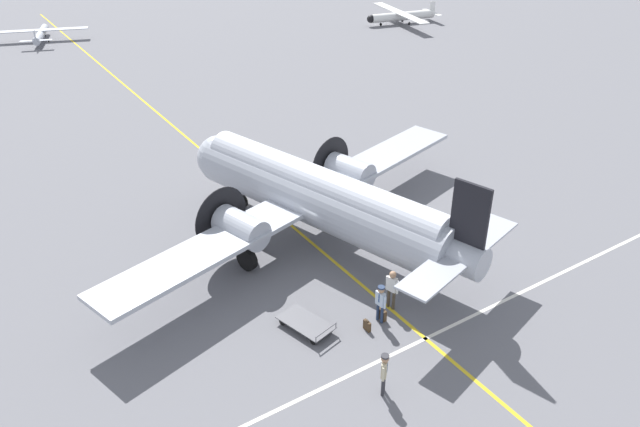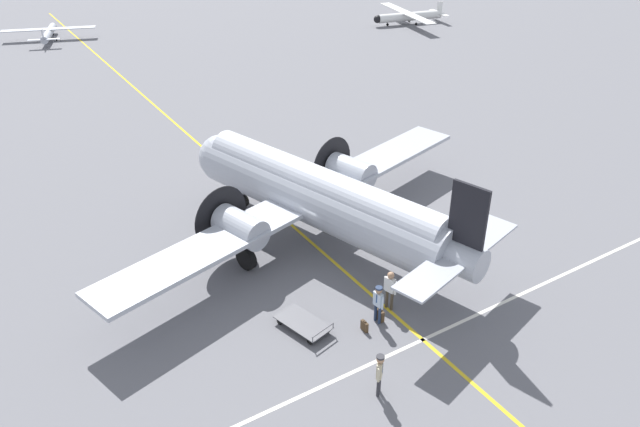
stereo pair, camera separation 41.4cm
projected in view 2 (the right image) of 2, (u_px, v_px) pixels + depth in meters
ground_plane at (320, 243)px, 29.84m from camera, size 300.00×300.00×0.00m
apron_line_eastwest at (314, 245)px, 29.70m from camera, size 120.00×0.16×0.01m
apron_line_northsouth at (429, 337)px, 24.02m from camera, size 0.16×120.00×0.01m
airliner_main at (313, 194)px, 28.85m from camera, size 16.59×21.92×5.72m
crew_foreground at (380, 370)px, 20.96m from camera, size 0.43×0.44×1.70m
passenger_boarding at (378, 300)px, 24.28m from camera, size 0.57×0.31×1.69m
ramp_agent at (390, 287)px, 25.00m from camera, size 0.60×0.30×1.79m
suitcase_near_door at (380, 315)px, 24.78m from camera, size 0.40×0.16×0.52m
suitcase_upright_spare at (364, 326)px, 24.24m from camera, size 0.37×0.12×0.47m
baggage_cart at (303, 323)px, 24.31m from camera, size 2.43×1.70×0.56m
light_aircraft_distant at (49, 32)px, 62.69m from camera, size 6.79×8.83×1.79m
light_aircraft_taxiing at (408, 16)px, 68.61m from camera, size 11.23×8.49×2.14m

